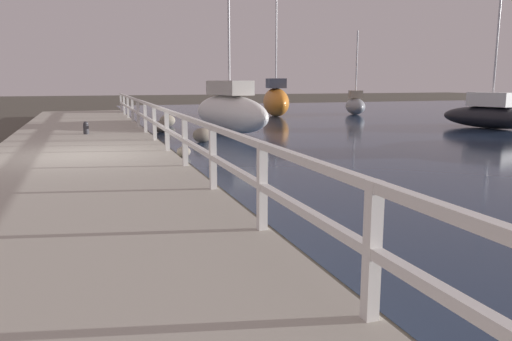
{
  "coord_description": "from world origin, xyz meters",
  "views": [
    {
      "loc": [
        0.16,
        -12.15,
        2.0
      ],
      "look_at": [
        3.56,
        -2.15,
        0.09
      ],
      "focal_mm": 35.0,
      "sensor_mm": 36.0,
      "label": 1
    }
  ],
  "objects_px": {
    "mooring_bollard": "(86,128)",
    "sailboat_white": "(230,111)",
    "sailboat_gray": "(355,105)",
    "sailboat_orange": "(276,100)",
    "sailboat_black": "(491,114)"
  },
  "relations": [
    {
      "from": "mooring_bollard",
      "to": "sailboat_white",
      "type": "height_order",
      "value": "sailboat_white"
    },
    {
      "from": "sailboat_gray",
      "to": "sailboat_orange",
      "type": "bearing_deg",
      "value": -161.41
    },
    {
      "from": "sailboat_black",
      "to": "sailboat_white",
      "type": "relative_size",
      "value": 0.99
    },
    {
      "from": "mooring_bollard",
      "to": "sailboat_white",
      "type": "relative_size",
      "value": 0.07
    },
    {
      "from": "mooring_bollard",
      "to": "sailboat_orange",
      "type": "relative_size",
      "value": 0.05
    },
    {
      "from": "sailboat_gray",
      "to": "mooring_bollard",
      "type": "bearing_deg",
      "value": -128.12
    },
    {
      "from": "sailboat_orange",
      "to": "mooring_bollard",
      "type": "bearing_deg",
      "value": -124.14
    },
    {
      "from": "mooring_bollard",
      "to": "sailboat_gray",
      "type": "relative_size",
      "value": 0.08
    },
    {
      "from": "mooring_bollard",
      "to": "sailboat_orange",
      "type": "height_order",
      "value": "sailboat_orange"
    },
    {
      "from": "mooring_bollard",
      "to": "sailboat_gray",
      "type": "height_order",
      "value": "sailboat_gray"
    },
    {
      "from": "sailboat_white",
      "to": "sailboat_gray",
      "type": "xyz_separation_m",
      "value": [
        10.04,
        7.84,
        -0.27
      ]
    },
    {
      "from": "mooring_bollard",
      "to": "sailboat_white",
      "type": "distance_m",
      "value": 5.64
    },
    {
      "from": "sailboat_orange",
      "to": "sailboat_black",
      "type": "xyz_separation_m",
      "value": [
        5.98,
        -9.82,
        -0.31
      ]
    },
    {
      "from": "sailboat_orange",
      "to": "sailboat_white",
      "type": "height_order",
      "value": "sailboat_orange"
    },
    {
      "from": "sailboat_orange",
      "to": "sailboat_gray",
      "type": "xyz_separation_m",
      "value": [
        5.07,
        -0.08,
        -0.34
      ]
    }
  ]
}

